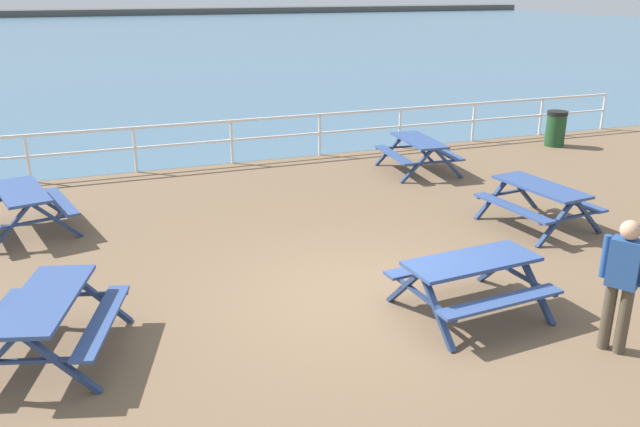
% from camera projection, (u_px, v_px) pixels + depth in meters
% --- Properties ---
extents(ground_plane, '(30.00, 24.00, 0.20)m').
position_uv_depth(ground_plane, '(359.00, 303.00, 9.17)').
color(ground_plane, brown).
extents(sea_band, '(142.00, 90.00, 0.01)m').
position_uv_depth(sea_band, '(112.00, 36.00, 55.70)').
color(sea_band, '#476B84').
rests_on(sea_band, ground).
extents(distant_shoreline, '(142.00, 6.00, 1.80)m').
position_uv_depth(distant_shoreline, '(92.00, 16.00, 93.66)').
color(distant_shoreline, '#4C4C47').
rests_on(distant_shoreline, ground).
extents(seaward_railing, '(23.07, 0.07, 1.08)m').
position_uv_depth(seaward_railing, '(231.00, 133.00, 15.73)').
color(seaward_railing, white).
rests_on(seaward_railing, ground).
extents(picnic_table_near_left, '(1.91, 1.66, 0.80)m').
position_uv_depth(picnic_table_near_left, '(471.00, 273.00, 8.50)').
color(picnic_table_near_left, '#334C84').
rests_on(picnic_table_near_left, ground).
extents(picnic_table_mid_centre, '(1.72, 1.96, 0.80)m').
position_uv_depth(picnic_table_mid_centre, '(540.00, 195.00, 11.62)').
color(picnic_table_mid_centre, '#334C84').
rests_on(picnic_table_mid_centre, ground).
extents(picnic_table_far_left, '(1.87, 2.09, 0.80)m').
position_uv_depth(picnic_table_far_left, '(23.00, 200.00, 11.35)').
color(picnic_table_far_left, '#334C84').
rests_on(picnic_table_far_left, ground).
extents(picnic_table_seaward, '(1.95, 2.16, 0.80)m').
position_uv_depth(picnic_table_seaward, '(46.00, 312.00, 7.47)').
color(picnic_table_seaward, '#334C84').
rests_on(picnic_table_seaward, ground).
extents(picnic_table_corner, '(1.66, 1.91, 0.80)m').
position_uv_depth(picnic_table_corner, '(419.00, 147.00, 15.07)').
color(picnic_table_corner, '#334C84').
rests_on(picnic_table_corner, ground).
extents(visitor, '(0.36, 0.47, 1.66)m').
position_uv_depth(visitor, '(622.00, 278.00, 7.49)').
color(visitor, '#4C4233').
rests_on(visitor, ground).
extents(litter_bin, '(0.55, 0.55, 0.95)m').
position_uv_depth(litter_bin, '(556.00, 128.00, 17.56)').
color(litter_bin, '#1E4723').
rests_on(litter_bin, ground).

